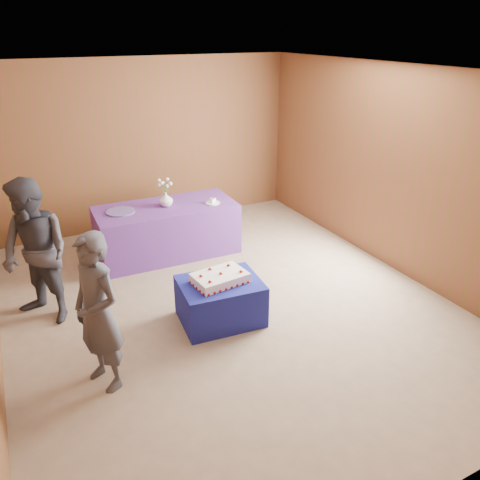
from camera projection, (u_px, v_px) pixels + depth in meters
ground at (227, 304)px, 5.73m from camera, size 6.00×6.00×0.00m
room_shell at (225, 160)px, 4.98m from camera, size 5.04×6.04×2.72m
cake_table at (220, 301)px, 5.33m from camera, size 0.96×0.78×0.50m
serving_table at (167, 230)px, 6.87m from camera, size 2.03×0.96×0.75m
sheet_cake at (220, 278)px, 5.20m from camera, size 0.65×0.48×0.14m
vase at (166, 199)px, 6.68m from camera, size 0.21×0.21×0.20m
flower_spray at (165, 183)px, 6.58m from camera, size 0.22×0.22×0.17m
platter at (121, 212)px, 6.49m from camera, size 0.43×0.43×0.02m
plate at (213, 203)px, 6.82m from camera, size 0.23×0.23×0.01m
cake_slice at (213, 200)px, 6.81m from camera, size 0.09×0.09×0.09m
knife at (217, 205)px, 6.74m from camera, size 0.26×0.03×0.00m
guest_left at (98, 314)px, 4.16m from camera, size 0.57×0.66×1.54m
guest_right at (36, 253)px, 5.11m from camera, size 0.99×1.03×1.68m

